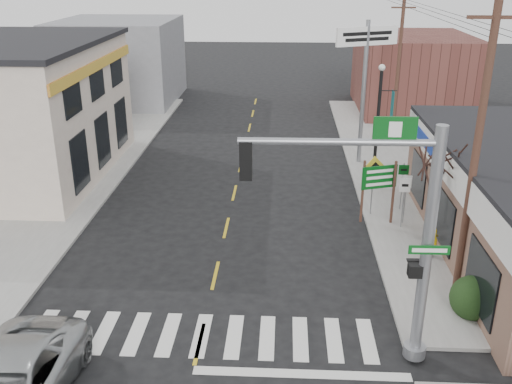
# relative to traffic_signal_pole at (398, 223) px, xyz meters

# --- Properties ---
(ground) EXTENTS (140.00, 140.00, 0.00)m
(ground) POSITION_rel_traffic_signal_pole_xyz_m (-5.37, 0.40, -4.26)
(ground) COLOR black
(ground) RESTS_ON ground
(sidewalk_right) EXTENTS (6.00, 38.00, 0.13)m
(sidewalk_right) POSITION_rel_traffic_signal_pole_xyz_m (3.63, 13.40, -4.19)
(sidewalk_right) COLOR gray
(sidewalk_right) RESTS_ON ground
(sidewalk_left) EXTENTS (6.00, 38.00, 0.13)m
(sidewalk_left) POSITION_rel_traffic_signal_pole_xyz_m (-14.37, 13.40, -4.19)
(sidewalk_left) COLOR gray
(sidewalk_left) RESTS_ON ground
(center_line) EXTENTS (0.12, 56.00, 0.01)m
(center_line) POSITION_rel_traffic_signal_pole_xyz_m (-5.37, 8.40, -4.25)
(center_line) COLOR gold
(center_line) RESTS_ON ground
(crosswalk) EXTENTS (11.00, 2.20, 0.01)m
(crosswalk) POSITION_rel_traffic_signal_pole_xyz_m (-5.37, 0.80, -4.25)
(crosswalk) COLOR silver
(crosswalk) RESTS_ON ground
(bldg_distant_right) EXTENTS (8.00, 10.00, 5.60)m
(bldg_distant_right) POSITION_rel_traffic_signal_pole_xyz_m (6.63, 30.40, -1.46)
(bldg_distant_right) COLOR brown
(bldg_distant_right) RESTS_ON ground
(bldg_distant_left) EXTENTS (9.00, 10.00, 6.40)m
(bldg_distant_left) POSITION_rel_traffic_signal_pole_xyz_m (-16.37, 32.40, -1.06)
(bldg_distant_left) COLOR gray
(bldg_distant_left) RESTS_ON ground
(traffic_signal_pole) EXTENTS (5.48, 0.40, 6.94)m
(traffic_signal_pole) POSITION_rel_traffic_signal_pole_xyz_m (0.00, 0.00, 0.00)
(traffic_signal_pole) COLOR gray
(traffic_signal_pole) RESTS_ON sidewalk_right
(guide_sign) EXTENTS (1.59, 0.13, 2.78)m
(guide_sign) POSITION_rel_traffic_signal_pole_xyz_m (1.03, 9.01, -2.33)
(guide_sign) COLOR #4B2E23
(guide_sign) RESTS_ON sidewalk_right
(fire_hydrant) EXTENTS (0.21, 0.21, 0.68)m
(fire_hydrant) POSITION_rel_traffic_signal_pole_xyz_m (3.13, 7.05, -3.76)
(fire_hydrant) COLOR #C39B04
(fire_hydrant) RESTS_ON sidewalk_right
(ped_crossing_sign) EXTENTS (1.05, 0.07, 2.71)m
(ped_crossing_sign) POSITION_rel_traffic_signal_pole_xyz_m (0.93, 9.91, -2.27)
(ped_crossing_sign) COLOR gray
(ped_crossing_sign) RESTS_ON sidewalk_right
(lamp_post) EXTENTS (0.78, 0.62, 6.05)m
(lamp_post) POSITION_rel_traffic_signal_pole_xyz_m (1.54, 13.27, -0.62)
(lamp_post) COLOR black
(lamp_post) RESTS_ON sidewalk_right
(dance_center_sign) EXTENTS (3.62, 0.23, 7.68)m
(dance_center_sign) POSITION_rel_traffic_signal_pole_xyz_m (1.24, 17.16, 1.57)
(dance_center_sign) COLOR gray
(dance_center_sign) RESTS_ON sidewalk_right
(bare_tree) EXTENTS (2.64, 2.64, 5.29)m
(bare_tree) POSITION_rel_traffic_signal_pole_xyz_m (2.62, 6.06, 0.03)
(bare_tree) COLOR black
(bare_tree) RESTS_ON sidewalk_right
(shrub_front) EXTENTS (1.44, 1.44, 1.08)m
(shrub_front) POSITION_rel_traffic_signal_pole_xyz_m (3.07, 2.25, -3.59)
(shrub_front) COLOR #1B3516
(shrub_front) RESTS_ON sidewalk_right
(shrub_back) EXTENTS (0.99, 0.99, 0.74)m
(shrub_back) POSITION_rel_traffic_signal_pole_xyz_m (4.18, 6.52, -3.76)
(shrub_back) COLOR black
(shrub_back) RESTS_ON sidewalk_right
(utility_pole_near) EXTENTS (1.66, 0.25, 9.55)m
(utility_pole_near) POSITION_rel_traffic_signal_pole_xyz_m (3.05, 3.85, 0.77)
(utility_pole_near) COLOR #493C24
(utility_pole_near) RESTS_ON sidewalk_right
(utility_pole_far) EXTENTS (1.47, 0.22, 8.44)m
(utility_pole_far) POSITION_rel_traffic_signal_pole_xyz_m (4.07, 22.90, 0.20)
(utility_pole_far) COLOR #402C1C
(utility_pole_far) RESTS_ON sidewalk_right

